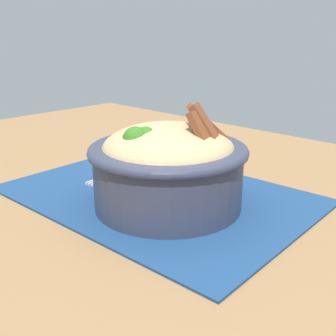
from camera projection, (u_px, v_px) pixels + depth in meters
name	position (u px, v px, depth m)	size (l,w,h in m)	color
table	(149.00, 235.00, 0.58)	(1.28, 0.89, 0.71)	olive
placemat	(158.00, 194.00, 0.56)	(0.40, 0.28, 0.00)	navy
bowl	(168.00, 164.00, 0.51)	(0.20, 0.20, 0.13)	#2D3347
fork	(119.00, 174.00, 0.63)	(0.03, 0.13, 0.00)	silver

